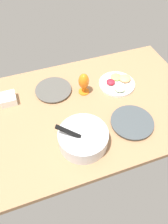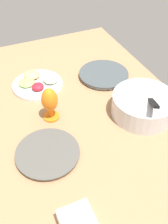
{
  "view_description": "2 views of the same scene",
  "coord_description": "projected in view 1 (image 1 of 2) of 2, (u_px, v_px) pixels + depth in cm",
  "views": [
    {
      "loc": [
        37.62,
        94.2,
        115.81
      ],
      "look_at": [
        6.97,
        7.06,
        3.96
      ],
      "focal_mm": 34.43,
      "sensor_mm": 36.0,
      "label": 1
    },
    {
      "loc": [
        90.25,
        -36.81,
        88.89
      ],
      "look_at": [
        6.38,
        -0.23,
        3.96
      ],
      "focal_mm": 41.93,
      "sensor_mm": 36.0,
      "label": 2
    }
  ],
  "objects": [
    {
      "name": "dinner_plate_right",
      "position": [
        53.0,
        90.0,
        1.63
      ],
      "size": [
        27.34,
        27.34,
        2.07
      ],
      "color": "silver",
      "rests_on": "ground_plane"
    },
    {
      "name": "ground_plane",
      "position": [
        90.0,
        108.0,
        1.55
      ],
      "size": [
        160.0,
        104.0,
        4.0
      ],
      "primitive_type": "cube",
      "color": "#99704C"
    },
    {
      "name": "square_bowl_white",
      "position": [
        8.0,
        99.0,
        1.54
      ],
      "size": [
        11.32,
        11.32,
        5.89
      ],
      "color": "white",
      "rests_on": "ground_plane"
    },
    {
      "name": "mixing_bowl",
      "position": [
        83.0,
        138.0,
        1.3
      ],
      "size": [
        30.67,
        30.31,
        18.25
      ],
      "color": "silver",
      "rests_on": "ground_plane"
    },
    {
      "name": "hurricane_glass_orange",
      "position": [
        84.0,
        82.0,
        1.55
      ],
      "size": [
        7.92,
        7.92,
        17.31
      ],
      "color": "orange",
      "rests_on": "ground_plane"
    },
    {
      "name": "dinner_plate_left",
      "position": [
        132.0,
        122.0,
        1.43
      ],
      "size": [
        28.65,
        28.65,
        2.63
      ],
      "color": "silver",
      "rests_on": "ground_plane"
    },
    {
      "name": "fruit_platter",
      "position": [
        118.0,
        83.0,
        1.66
      ],
      "size": [
        27.72,
        27.72,
        5.27
      ],
      "color": "silver",
      "rests_on": "ground_plane"
    }
  ]
}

